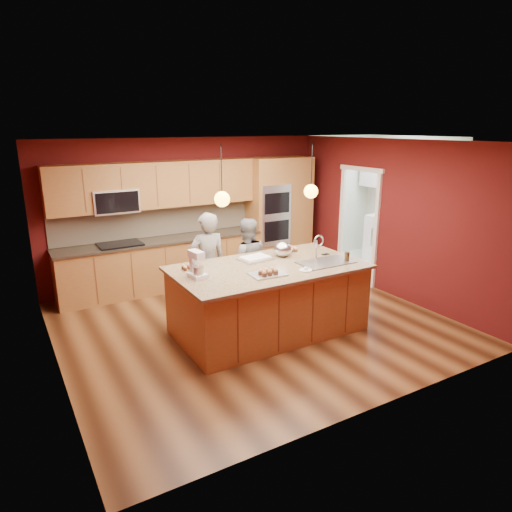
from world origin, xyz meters
TOP-DOWN VIEW (x-y plane):
  - floor at (0.00, 0.00)m, footprint 5.50×5.50m
  - ceiling at (0.00, 0.00)m, footprint 5.50×5.50m
  - wall_back at (0.00, 2.50)m, footprint 5.50×0.00m
  - wall_front at (0.00, -2.50)m, footprint 5.50×0.00m
  - wall_left at (-2.75, 0.00)m, footprint 0.00×5.00m
  - wall_right at (2.75, 0.00)m, footprint 0.00×5.00m
  - cabinet_run at (-0.68, 2.25)m, footprint 3.74×0.64m
  - oven_column at (1.85, 2.19)m, footprint 1.30×0.62m
  - doorway_trim at (2.73, 0.80)m, footprint 0.08×1.11m
  - laundry_room at (4.35, 1.20)m, footprint 2.60×2.70m
  - pendant_left at (-0.64, -0.30)m, footprint 0.20×0.20m
  - pendant_right at (0.77, -0.30)m, footprint 0.20×0.20m
  - island at (0.08, -0.30)m, footprint 2.70×1.51m
  - person_left at (-0.43, 0.71)m, footprint 0.62×0.43m
  - person_right at (0.26, 0.71)m, footprint 0.86×0.77m
  - stand_mixer at (-1.01, -0.25)m, footprint 0.22×0.28m
  - sheet_cake at (0.06, 0.07)m, footprint 0.50×0.40m
  - cooling_rack at (-0.15, -0.63)m, footprint 0.48×0.35m
  - mixing_bowl at (0.51, 0.02)m, footprint 0.28×0.28m
  - plate at (0.39, -0.74)m, footprint 0.18×0.18m
  - tumbler at (1.18, -0.67)m, footprint 0.07×0.07m
  - phone at (1.13, -0.24)m, footprint 0.12×0.07m
  - cupcakes_left at (-0.96, 0.12)m, footprint 0.22×0.15m
  - cupcakes_rack at (-0.17, -0.67)m, footprint 0.26×0.17m
  - cupcakes_right at (0.76, 0.25)m, footprint 0.23×0.31m
  - washer at (4.20, 0.81)m, footprint 0.76×0.77m
  - dryer at (4.20, 1.54)m, footprint 0.72×0.74m

SIDE VIEW (x-z plane):
  - floor at x=0.00m, z-range 0.00..0.00m
  - washer at x=4.20m, z-range 0.00..0.97m
  - dryer at x=4.20m, z-range 0.00..1.01m
  - island at x=0.08m, z-range -0.18..1.19m
  - person_right at x=0.26m, z-range 0.00..1.49m
  - person_left at x=-0.43m, z-range 0.00..1.65m
  - cabinet_run at x=-0.68m, z-range -0.17..2.13m
  - phone at x=1.13m, z-range 1.00..1.01m
  - plate at x=0.39m, z-range 1.00..1.01m
  - cooling_rack at x=-0.15m, z-range 1.00..1.01m
  - sheet_cake at x=0.06m, z-range 0.99..1.04m
  - cupcakes_left at x=-0.96m, z-range 0.99..1.06m
  - cupcakes_right at x=0.76m, z-range 0.99..1.06m
  - doorway_trim at x=2.73m, z-range -0.05..2.15m
  - cupcakes_rack at x=-0.17m, z-range 1.01..1.09m
  - tumbler at x=1.18m, z-range 0.99..1.14m
  - mixing_bowl at x=0.51m, z-range 0.99..1.22m
  - stand_mixer at x=-1.01m, z-range 0.97..1.33m
  - oven_column at x=1.85m, z-range 0.00..2.30m
  - wall_back at x=0.00m, z-range -1.40..4.10m
  - wall_front at x=0.00m, z-range -1.40..4.10m
  - wall_left at x=-2.75m, z-range -1.15..3.85m
  - wall_right at x=2.75m, z-range -1.15..3.85m
  - laundry_room at x=4.35m, z-range 0.60..3.30m
  - pendant_left at x=-0.64m, z-range 1.60..2.40m
  - pendant_right at x=0.77m, z-range 1.60..2.40m
  - ceiling at x=0.00m, z-range 2.70..2.70m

